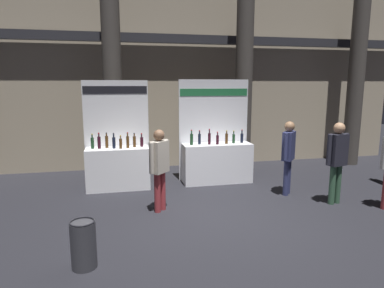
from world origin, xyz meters
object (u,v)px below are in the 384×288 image
at_px(exhibitor_booth_0, 118,163).
at_px(exhibitor_booth_1, 216,157).
at_px(trash_bin, 83,244).
at_px(visitor_8, 337,156).
at_px(visitor_9, 288,152).
at_px(visitor_1, 159,164).

xyz_separation_m(exhibitor_booth_0, exhibitor_booth_1, (2.43, 0.04, 0.00)).
height_order(exhibitor_booth_1, trash_bin, exhibitor_booth_1).
height_order(exhibitor_booth_1, visitor_8, exhibitor_booth_1).
xyz_separation_m(exhibitor_booth_0, visitor_9, (3.69, -1.29, 0.35)).
distance_m(trash_bin, visitor_9, 4.77).
xyz_separation_m(exhibitor_booth_1, visitor_9, (1.26, -1.32, 0.35)).
height_order(visitor_1, visitor_9, visitor_9).
bearing_deg(visitor_1, exhibitor_booth_0, -111.82).
xyz_separation_m(trash_bin, visitor_9, (4.15, 2.26, 0.64)).
bearing_deg(exhibitor_booth_0, trash_bin, -97.38).
bearing_deg(trash_bin, exhibitor_booth_1, 51.14).
relative_size(visitor_1, visitor_9, 0.97).
distance_m(trash_bin, visitor_8, 5.11).
relative_size(visitor_8, visitor_9, 1.03).
xyz_separation_m(visitor_8, visitor_9, (-0.68, 0.76, -0.03)).
xyz_separation_m(exhibitor_booth_0, trash_bin, (-0.46, -3.55, -0.29)).
relative_size(exhibitor_booth_1, trash_bin, 3.85).
relative_size(exhibitor_booth_0, trash_bin, 3.81).
bearing_deg(exhibitor_booth_0, visitor_1, -64.95).
xyz_separation_m(trash_bin, visitor_1, (1.25, 1.86, 0.61)).
relative_size(exhibitor_booth_0, visitor_1, 1.58).
bearing_deg(visitor_8, visitor_9, 118.08).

